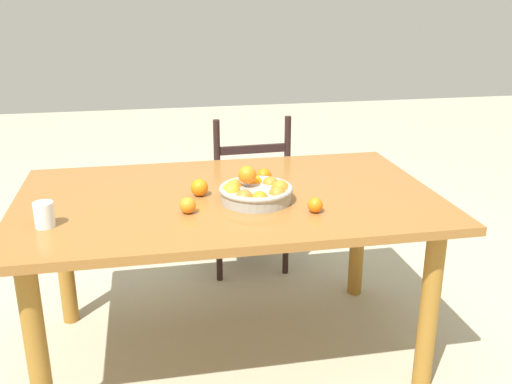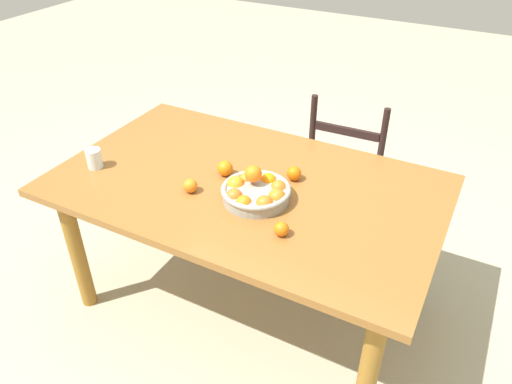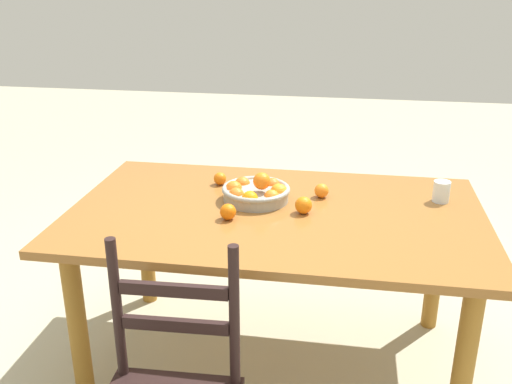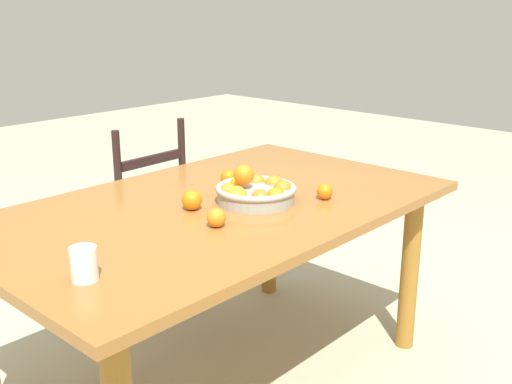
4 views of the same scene
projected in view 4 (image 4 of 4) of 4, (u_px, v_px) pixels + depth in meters
name	position (u px, v px, depth m)	size (l,w,h in m)	color
ground_plane	(221.00, 381.00, 2.54)	(12.00, 12.00, 0.00)	#AFAA8D
dining_table	(219.00, 228.00, 2.34)	(1.78, 1.08, 0.78)	#925D2A
chair_near_window	(135.00, 221.00, 3.14)	(0.47, 0.47, 0.95)	black
fruit_bowl	(256.00, 192.00, 2.31)	(0.31, 0.31, 0.14)	#9A9A91
orange_loose_0	(325.00, 192.00, 2.35)	(0.06, 0.06, 0.06)	orange
orange_loose_1	(216.00, 218.00, 2.05)	(0.06, 0.06, 0.06)	orange
orange_loose_2	(229.00, 178.00, 2.51)	(0.07, 0.07, 0.07)	orange
orange_loose_3	(192.00, 200.00, 2.22)	(0.07, 0.07, 0.07)	orange
drinking_glass	(84.00, 264.00, 1.65)	(0.07, 0.07, 0.10)	silver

